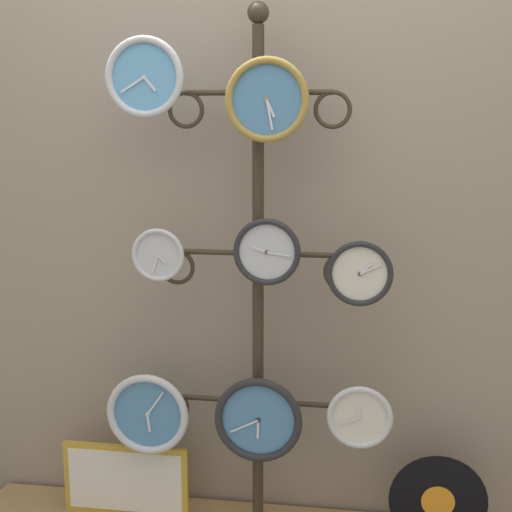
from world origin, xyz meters
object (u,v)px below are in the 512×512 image
object	(u,v)px
clock_top_center	(267,100)
clock_bottom_left	(148,414)
clock_bottom_center	(258,420)
clock_bottom_right	(360,417)
clock_top_left	(145,77)
picture_frame	(126,480)
clock_middle_left	(158,255)
clock_middle_right	(360,273)
vinyl_record	(438,501)
display_stand	(258,343)
clock_middle_center	(267,252)

from	to	relation	value
clock_top_center	clock_bottom_left	size ratio (longest dim) A/B	0.91
clock_bottom_center	clock_bottom_right	distance (m)	0.36
clock_top_center	clock_top_left	bearing A→B (deg)	-178.11
clock_top_left	clock_bottom_left	bearing A→B (deg)	170.49
clock_bottom_left	picture_frame	world-z (taller)	clock_bottom_left
clock_middle_left	clock_bottom_left	xyz separation A→B (m)	(-0.05, -0.02, -0.60)
clock_bottom_center	picture_frame	size ratio (longest dim) A/B	0.65
clock_bottom_left	clock_bottom_center	distance (m)	0.42
picture_frame	clock_middle_right	bearing A→B (deg)	-2.16
vinyl_record	clock_middle_left	bearing A→B (deg)	-179.89
clock_middle_left	picture_frame	xyz separation A→B (m)	(-0.17, 0.03, -0.91)
clock_middle_left	picture_frame	size ratio (longest dim) A/B	0.39
display_stand	clock_middle_right	world-z (taller)	display_stand
display_stand	clock_bottom_right	world-z (taller)	display_stand
clock_top_left	clock_top_center	xyz separation A→B (m)	(0.42, 0.01, -0.08)
clock_middle_center	picture_frame	size ratio (longest dim) A/B	0.48
clock_bottom_left	clock_bottom_right	distance (m)	0.78
clock_middle_left	picture_frame	bearing A→B (deg)	169.38
clock_top_left	clock_middle_left	distance (m)	0.62
clock_top_center	clock_middle_center	bearing A→B (deg)	74.05
clock_top_center	clock_bottom_right	xyz separation A→B (m)	(0.34, -0.01, -1.10)
clock_middle_center	clock_top_center	bearing A→B (deg)	-105.95
clock_middle_left	clock_bottom_right	distance (m)	0.92
clock_middle_left	vinyl_record	xyz separation A→B (m)	(1.02, 0.00, -0.88)
clock_top_center	vinyl_record	bearing A→B (deg)	1.13
clock_middle_center	clock_bottom_right	xyz separation A→B (m)	(0.34, -0.01, -0.58)
clock_middle_center	clock_middle_right	distance (m)	0.33
display_stand	clock_bottom_left	bearing A→B (deg)	-167.06
clock_bottom_right	clock_bottom_center	bearing A→B (deg)	-179.13
clock_top_center	clock_middle_right	distance (m)	0.67
clock_middle_center	clock_bottom_right	bearing A→B (deg)	-2.19
display_stand	clock_bottom_left	world-z (taller)	display_stand
picture_frame	clock_bottom_left	bearing A→B (deg)	-23.84
display_stand	clock_middle_left	xyz separation A→B (m)	(-0.35, -0.07, 0.34)
clock_middle_right	clock_bottom_left	size ratio (longest dim) A/B	0.73
clock_middle_center	picture_frame	bearing A→B (deg)	176.08
display_stand	clock_middle_right	bearing A→B (deg)	-11.55
clock_top_left	vinyl_record	world-z (taller)	clock_top_left
clock_top_center	clock_middle_right	world-z (taller)	clock_top_center
clock_middle_left	vinyl_record	distance (m)	1.34
picture_frame	clock_top_left	bearing A→B (deg)	-21.29
picture_frame	clock_middle_left	bearing A→B (deg)	-10.62
clock_top_left	clock_top_center	size ratio (longest dim) A/B	0.96
display_stand	clock_top_left	size ratio (longest dim) A/B	7.23
clock_middle_right	clock_bottom_left	xyz separation A→B (m)	(-0.77, -0.02, -0.56)
clock_middle_left	clock_middle_center	distance (m)	0.39
vinyl_record	picture_frame	world-z (taller)	vinyl_record
clock_top_left	clock_middle_left	world-z (taller)	clock_top_left
clock_bottom_center	picture_frame	world-z (taller)	clock_bottom_center
clock_top_center	picture_frame	world-z (taller)	clock_top_center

